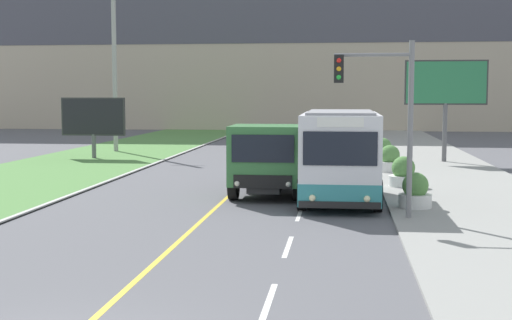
{
  "coord_description": "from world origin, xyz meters",
  "views": [
    {
      "loc": [
        4.01,
        -9.04,
        3.7
      ],
      "look_at": [
        1.1,
        15.01,
        1.4
      ],
      "focal_mm": 50.0,
      "sensor_mm": 36.0,
      "label": 1
    }
  ],
  "objects_px": {
    "planter_round_near": "(415,192)",
    "planter_round_second": "(403,173)",
    "planter_round_far": "(382,151)",
    "traffic_light_mast": "(386,106)",
    "billboard_small": "(93,118)",
    "dump_truck": "(269,160)",
    "utility_pole_far": "(114,65)",
    "billboard_large": "(446,86)",
    "city_bus": "(340,157)",
    "planter_round_third": "(390,160)"
  },
  "relations": [
    {
      "from": "city_bus",
      "to": "planter_round_far",
      "type": "bearing_deg",
      "value": 81.31
    },
    {
      "from": "planter_round_near",
      "to": "dump_truck",
      "type": "bearing_deg",
      "value": 153.55
    },
    {
      "from": "city_bus",
      "to": "traffic_light_mast",
      "type": "distance_m",
      "value": 3.66
    },
    {
      "from": "planter_round_far",
      "to": "traffic_light_mast",
      "type": "bearing_deg",
      "value": -92.98
    },
    {
      "from": "billboard_large",
      "to": "planter_round_second",
      "type": "bearing_deg",
      "value": -105.98
    },
    {
      "from": "planter_round_near",
      "to": "billboard_small",
      "type": "bearing_deg",
      "value": 135.53
    },
    {
      "from": "city_bus",
      "to": "planter_round_near",
      "type": "relative_size",
      "value": 4.99
    },
    {
      "from": "traffic_light_mast",
      "to": "planter_round_near",
      "type": "bearing_deg",
      "value": 60.27
    },
    {
      "from": "planter_round_second",
      "to": "planter_round_far",
      "type": "bearing_deg",
      "value": 91.26
    },
    {
      "from": "dump_truck",
      "to": "planter_round_near",
      "type": "xyz_separation_m",
      "value": [
        4.9,
        -2.44,
        -0.74
      ]
    },
    {
      "from": "planter_round_near",
      "to": "planter_round_third",
      "type": "xyz_separation_m",
      "value": [
        -0.12,
        10.3,
        0.05
      ]
    },
    {
      "from": "planter_round_near",
      "to": "city_bus",
      "type": "bearing_deg",
      "value": 155.93
    },
    {
      "from": "utility_pole_far",
      "to": "planter_round_second",
      "type": "distance_m",
      "value": 23.11
    },
    {
      "from": "city_bus",
      "to": "billboard_large",
      "type": "xyz_separation_m",
      "value": [
        5.41,
        14.52,
        2.46
      ]
    },
    {
      "from": "dump_truck",
      "to": "planter_round_far",
      "type": "relative_size",
      "value": 5.12
    },
    {
      "from": "billboard_large",
      "to": "planter_round_second",
      "type": "distance_m",
      "value": 11.38
    },
    {
      "from": "planter_round_near",
      "to": "planter_round_second",
      "type": "height_order",
      "value": "planter_round_second"
    },
    {
      "from": "utility_pole_far",
      "to": "planter_round_far",
      "type": "relative_size",
      "value": 8.76
    },
    {
      "from": "dump_truck",
      "to": "planter_round_near",
      "type": "bearing_deg",
      "value": -26.45
    },
    {
      "from": "billboard_small",
      "to": "billboard_large",
      "type": "bearing_deg",
      "value": -0.94
    },
    {
      "from": "billboard_small",
      "to": "planter_round_second",
      "type": "distance_m",
      "value": 19.55
    },
    {
      "from": "planter_round_second",
      "to": "planter_round_third",
      "type": "bearing_deg",
      "value": 92.0
    },
    {
      "from": "billboard_small",
      "to": "planter_round_near",
      "type": "distance_m",
      "value": 22.75
    },
    {
      "from": "planter_round_near",
      "to": "planter_round_second",
      "type": "bearing_deg",
      "value": 89.36
    },
    {
      "from": "traffic_light_mast",
      "to": "billboard_small",
      "type": "height_order",
      "value": "traffic_light_mast"
    },
    {
      "from": "dump_truck",
      "to": "utility_pole_far",
      "type": "height_order",
      "value": "utility_pole_far"
    },
    {
      "from": "planter_round_near",
      "to": "planter_round_second",
      "type": "xyz_separation_m",
      "value": [
        0.06,
        5.15,
        0.02
      ]
    },
    {
      "from": "dump_truck",
      "to": "planter_round_near",
      "type": "distance_m",
      "value": 5.52
    },
    {
      "from": "billboard_large",
      "to": "billboard_small",
      "type": "distance_m",
      "value": 19.32
    },
    {
      "from": "billboard_large",
      "to": "planter_round_third",
      "type": "relative_size",
      "value": 4.4
    },
    {
      "from": "traffic_light_mast",
      "to": "planter_round_far",
      "type": "height_order",
      "value": "traffic_light_mast"
    },
    {
      "from": "traffic_light_mast",
      "to": "planter_round_far",
      "type": "distance_m",
      "value": 17.56
    },
    {
      "from": "utility_pole_far",
      "to": "planter_round_second",
      "type": "bearing_deg",
      "value": -43.11
    },
    {
      "from": "city_bus",
      "to": "planter_round_near",
      "type": "xyz_separation_m",
      "value": [
        2.37,
        -1.06,
        -1.0
      ]
    },
    {
      "from": "planter_round_far",
      "to": "planter_round_second",
      "type": "bearing_deg",
      "value": -88.74
    },
    {
      "from": "billboard_large",
      "to": "planter_round_near",
      "type": "bearing_deg",
      "value": -101.06
    },
    {
      "from": "planter_round_near",
      "to": "planter_round_second",
      "type": "relative_size",
      "value": 0.96
    },
    {
      "from": "traffic_light_mast",
      "to": "planter_round_third",
      "type": "distance_m",
      "value": 12.51
    },
    {
      "from": "traffic_light_mast",
      "to": "billboard_large",
      "type": "xyz_separation_m",
      "value": [
        4.12,
        17.46,
        0.7
      ]
    },
    {
      "from": "billboard_large",
      "to": "planter_round_near",
      "type": "relative_size",
      "value": 4.83
    },
    {
      "from": "city_bus",
      "to": "planter_round_far",
      "type": "xyz_separation_m",
      "value": [
        2.2,
        14.39,
        -0.95
      ]
    },
    {
      "from": "dump_truck",
      "to": "traffic_light_mast",
      "type": "bearing_deg",
      "value": -48.4
    },
    {
      "from": "utility_pole_far",
      "to": "dump_truck",
      "type": "bearing_deg",
      "value": -57.56
    },
    {
      "from": "billboard_large",
      "to": "planter_round_second",
      "type": "relative_size",
      "value": 4.62
    },
    {
      "from": "utility_pole_far",
      "to": "planter_round_near",
      "type": "bearing_deg",
      "value": -51.4
    },
    {
      "from": "billboard_small",
      "to": "planter_round_third",
      "type": "relative_size",
      "value": 2.98
    },
    {
      "from": "planter_round_near",
      "to": "planter_round_third",
      "type": "height_order",
      "value": "planter_round_third"
    },
    {
      "from": "dump_truck",
      "to": "billboard_large",
      "type": "distance_m",
      "value": 15.6
    },
    {
      "from": "city_bus",
      "to": "utility_pole_far",
      "type": "bearing_deg",
      "value": 125.77
    },
    {
      "from": "city_bus",
      "to": "planter_round_far",
      "type": "relative_size",
      "value": 4.53
    }
  ]
}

